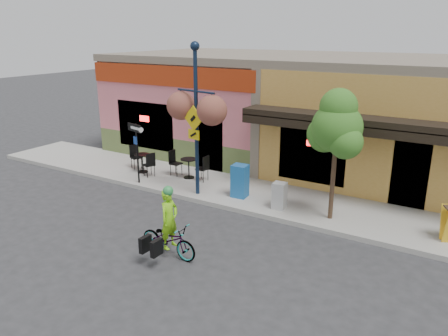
% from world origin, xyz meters
% --- Properties ---
extents(ground, '(90.00, 90.00, 0.00)m').
position_xyz_m(ground, '(0.00, 0.00, 0.00)').
color(ground, '#2D2D30').
rests_on(ground, ground).
extents(sidewalk, '(24.00, 3.00, 0.15)m').
position_xyz_m(sidewalk, '(0.00, 2.00, 0.07)').
color(sidewalk, '#9E9B93').
rests_on(sidewalk, ground).
extents(curb, '(24.00, 0.12, 0.15)m').
position_xyz_m(curb, '(0.00, 0.55, 0.07)').
color(curb, '#A8A59E').
rests_on(curb, ground).
extents(building, '(18.20, 8.20, 4.50)m').
position_xyz_m(building, '(0.00, 7.50, 2.25)').
color(building, '#CD6571').
rests_on(building, ground).
extents(bicycle, '(1.69, 0.63, 0.88)m').
position_xyz_m(bicycle, '(-0.24, -2.77, 0.44)').
color(bicycle, maroon).
rests_on(bicycle, ground).
extents(cyclist_rider, '(0.38, 0.57, 1.53)m').
position_xyz_m(cyclist_rider, '(-0.19, -2.77, 0.76)').
color(cyclist_rider, '#82DB17').
rests_on(cyclist_rider, ground).
extents(lamp_post, '(1.69, 0.91, 5.04)m').
position_xyz_m(lamp_post, '(-1.91, 0.95, 2.67)').
color(lamp_post, '#12223A').
rests_on(lamp_post, sidewalk).
extents(one_way_sign, '(0.86, 0.40, 2.19)m').
position_xyz_m(one_way_sign, '(-4.39, 0.76, 1.25)').
color(one_way_sign, black).
rests_on(one_way_sign, sidewalk).
extents(cafe_set_left, '(1.79, 1.39, 0.96)m').
position_xyz_m(cafe_set_left, '(-5.10, 1.77, 0.63)').
color(cafe_set_left, black).
rests_on(cafe_set_left, sidewalk).
extents(cafe_set_right, '(1.65, 0.85, 0.98)m').
position_xyz_m(cafe_set_right, '(-3.14, 2.15, 0.64)').
color(cafe_set_right, black).
rests_on(cafe_set_right, sidewalk).
extents(newspaper_box_blue, '(0.53, 0.48, 1.11)m').
position_xyz_m(newspaper_box_blue, '(-0.53, 1.44, 0.71)').
color(newspaper_box_blue, '#1A5DA1').
rests_on(newspaper_box_blue, sidewalk).
extents(newspaper_box_grey, '(0.41, 0.37, 0.85)m').
position_xyz_m(newspaper_box_grey, '(1.02, 1.18, 0.57)').
color(newspaper_box_grey, '#AEAEAE').
rests_on(newspaper_box_grey, sidewalk).
extents(street_tree, '(1.83, 1.83, 3.89)m').
position_xyz_m(street_tree, '(2.63, 1.29, 2.10)').
color(street_tree, '#3D7A26').
rests_on(street_tree, sidewalk).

